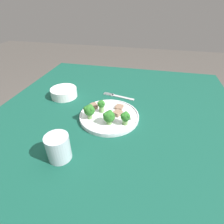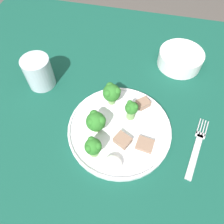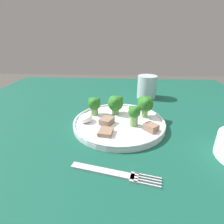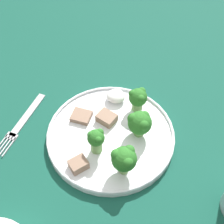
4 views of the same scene
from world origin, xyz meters
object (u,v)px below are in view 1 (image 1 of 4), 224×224
object	(u,v)px
dinner_plate	(109,116)
cream_bowl	(64,93)
drinking_glass	(59,149)
fork	(119,96)

from	to	relation	value
dinner_plate	cream_bowl	xyz separation A→B (m)	(0.13, 0.28, 0.01)
drinking_glass	cream_bowl	bearing A→B (deg)	23.65
dinner_plate	cream_bowl	size ratio (longest dim) A/B	1.94
fork	cream_bowl	bearing A→B (deg)	102.05
dinner_plate	fork	bearing A→B (deg)	-1.64
cream_bowl	drinking_glass	bearing A→B (deg)	-156.35
dinner_plate	cream_bowl	bearing A→B (deg)	64.33
fork	cream_bowl	size ratio (longest dim) A/B	1.29
drinking_glass	fork	bearing A→B (deg)	-14.10
cream_bowl	drinking_glass	size ratio (longest dim) A/B	1.48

